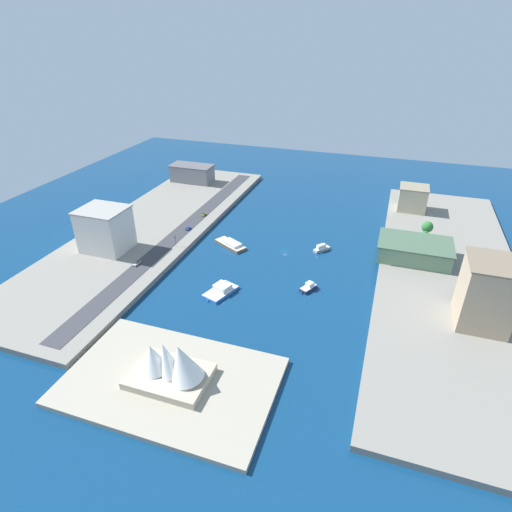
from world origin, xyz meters
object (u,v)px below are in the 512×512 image
object	(u,v)px
patrol_launch_navy	(308,287)
catamaran_blue	(221,290)
yacht_sleek_gray	(322,248)
warehouse_low_gray	(192,173)
hotel_broad_white	(105,229)
barge_flat_brown	(231,244)
apartment_midrise_tan	(487,293)
hatchback_blue	(188,228)
office_block_beige	(413,198)
opera_landmark	(171,366)
sedan_silver	(137,263)
traffic_light_waterfront	(175,240)
terminal_long_green	(414,250)
taxi_yellow_cab	(204,214)

from	to	relation	value
patrol_launch_navy	catamaran_blue	size ratio (longest dim) A/B	0.54
yacht_sleek_gray	warehouse_low_gray	bearing A→B (deg)	-32.89
yacht_sleek_gray	hotel_broad_white	world-z (taller)	hotel_broad_white
barge_flat_brown	hotel_broad_white	bearing A→B (deg)	25.56
apartment_midrise_tan	hatchback_blue	xyz separation A→B (m)	(162.00, -42.83, -14.11)
catamaran_blue	apartment_midrise_tan	size ratio (longest dim) A/B	0.66
barge_flat_brown	office_block_beige	distance (m)	133.14
yacht_sleek_gray	patrol_launch_navy	xyz separation A→B (m)	(-1.51, 42.86, -0.17)
catamaran_blue	opera_landmark	world-z (taller)	opera_landmark
warehouse_low_gray	sedan_silver	world-z (taller)	warehouse_low_gray
hotel_broad_white	sedan_silver	size ratio (longest dim) A/B	4.88
hotel_broad_white	warehouse_low_gray	world-z (taller)	hotel_broad_white
hatchback_blue	traffic_light_waterfront	size ratio (longest dim) A/B	0.73
traffic_light_waterfront	barge_flat_brown	bearing A→B (deg)	-151.17
traffic_light_waterfront	opera_landmark	bearing A→B (deg)	117.75
hotel_broad_white	opera_landmark	distance (m)	114.77
hatchback_blue	opera_landmark	xyz separation A→B (m)	(-52.21, 115.17, 5.35)
office_block_beige	terminal_long_green	xyz separation A→B (m)	(-2.14, 71.61, -3.48)
terminal_long_green	opera_landmark	world-z (taller)	opera_landmark
barge_flat_brown	hatchback_blue	world-z (taller)	hatchback_blue
taxi_yellow_cab	warehouse_low_gray	bearing A→B (deg)	-57.74
terminal_long_green	traffic_light_waterfront	world-z (taller)	terminal_long_green
terminal_long_green	hatchback_blue	world-z (taller)	terminal_long_green
barge_flat_brown	apartment_midrise_tan	world-z (taller)	apartment_midrise_tan
apartment_midrise_tan	opera_landmark	distance (m)	131.77
hotel_broad_white	hatchback_blue	distance (m)	50.50
yacht_sleek_gray	opera_landmark	size ratio (longest dim) A/B	0.36
terminal_long_green	hotel_broad_white	bearing A→B (deg)	15.16
patrol_launch_navy	hotel_broad_white	distance (m)	118.65
catamaran_blue	opera_landmark	xyz separation A→B (m)	(-6.62, 60.81, 7.71)
traffic_light_waterfront	sedan_silver	bearing A→B (deg)	69.86
barge_flat_brown	taxi_yellow_cab	bearing A→B (deg)	-43.51
apartment_midrise_tan	terminal_long_green	xyz separation A→B (m)	(27.28, -50.59, -10.06)
catamaran_blue	office_block_beige	world-z (taller)	office_block_beige
barge_flat_brown	hotel_broad_white	world-z (taller)	hotel_broad_white
taxi_yellow_cab	sedan_silver	bearing A→B (deg)	85.15
terminal_long_green	hatchback_blue	size ratio (longest dim) A/B	8.28
terminal_long_green	taxi_yellow_cab	size ratio (longest dim) A/B	9.00
hotel_broad_white	hatchback_blue	world-z (taller)	hotel_broad_white
apartment_midrise_tan	warehouse_low_gray	xyz separation A→B (m)	(200.68, -127.26, -8.22)
sedan_silver	taxi_yellow_cab	size ratio (longest dim) A/B	1.21
catamaran_blue	hatchback_blue	world-z (taller)	hatchback_blue
opera_landmark	taxi_yellow_cab	bearing A→B (deg)	-69.32
terminal_long_green	traffic_light_waterfront	bearing A→B (deg)	12.98
patrol_launch_navy	hatchback_blue	size ratio (longest dim) A/B	2.24
hotel_broad_white	taxi_yellow_cab	world-z (taller)	hotel_broad_white
catamaran_blue	barge_flat_brown	bearing A→B (deg)	-73.67
catamaran_blue	sedan_silver	world-z (taller)	sedan_silver
office_block_beige	opera_landmark	bearing A→B (deg)	67.55
hotel_broad_white	warehouse_low_gray	bearing A→B (deg)	-86.85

